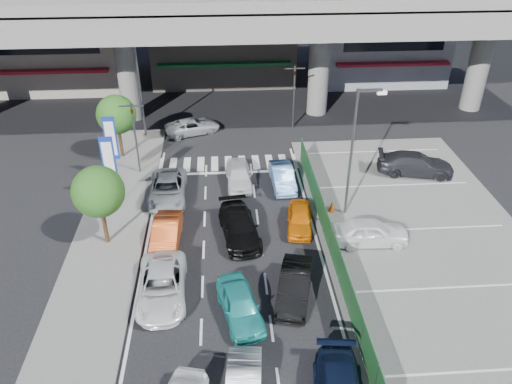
{
  "coord_description": "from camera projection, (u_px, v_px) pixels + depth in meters",
  "views": [
    {
      "loc": [
        -0.23,
        -19.0,
        17.23
      ],
      "look_at": [
        1.54,
        6.21,
        1.65
      ],
      "focal_mm": 35.0,
      "sensor_mm": 36.0,
      "label": 1
    }
  ],
  "objects": [
    {
      "name": "taxi_orange_right",
      "position": [
        300.0,
        219.0,
        29.14
      ],
      "size": [
        1.93,
        3.75,
        1.22
      ],
      "primitive_type": "imported",
      "rotation": [
        0.0,
        0.0,
        -0.14
      ],
      "color": "orange",
      "rests_on": "ground"
    },
    {
      "name": "wagon_silver_front_left",
      "position": [
        168.0,
        189.0,
        31.79
      ],
      "size": [
        2.35,
        4.99,
        1.38
      ],
      "primitive_type": "imported",
      "rotation": [
        0.0,
        0.0,
        0.01
      ],
      "color": "#9FA2A5",
      "rests_on": "ground"
    },
    {
      "name": "hatch_black_mid_right",
      "position": [
        294.0,
        286.0,
        24.15
      ],
      "size": [
        2.41,
        4.41,
        1.38
      ],
      "primitive_type": "imported",
      "rotation": [
        0.0,
        0.0,
        -0.24
      ],
      "color": "black",
      "rests_on": "ground"
    },
    {
      "name": "tree_near",
      "position": [
        98.0,
        192.0,
        26.39
      ],
      "size": [
        2.8,
        2.8,
        4.8
      ],
      "color": "#382314",
      "rests_on": "ground"
    },
    {
      "name": "sedan_black_mid",
      "position": [
        239.0,
        227.0,
        28.33
      ],
      "size": [
        2.62,
        4.99,
        1.38
      ],
      "primitive_type": "imported",
      "rotation": [
        0.0,
        0.0,
        0.15
      ],
      "color": "black",
      "rests_on": "ground"
    },
    {
      "name": "street_lamp_right",
      "position": [
        355.0,
        143.0,
        28.21
      ],
      "size": [
        1.65,
        0.22,
        8.0
      ],
      "color": "#595B60",
      "rests_on": "ground"
    },
    {
      "name": "traffic_light_left",
      "position": [
        133.0,
        121.0,
        32.95
      ],
      "size": [
        1.6,
        1.24,
        5.2
      ],
      "color": "#595B60",
      "rests_on": "ground"
    },
    {
      "name": "tree_far",
      "position": [
        116.0,
        115.0,
        35.26
      ],
      "size": [
        2.8,
        2.8,
        4.8
      ],
      "color": "#382314",
      "rests_on": "ground"
    },
    {
      "name": "ground",
      "position": [
        234.0,
        285.0,
        25.19
      ],
      "size": [
        120.0,
        120.0,
        0.0
      ],
      "primitive_type": "plane",
      "color": "black",
      "rests_on": "ground"
    },
    {
      "name": "taxi_orange_left",
      "position": [
        166.0,
        234.0,
        27.71
      ],
      "size": [
        1.63,
        4.19,
        1.36
      ],
      "primitive_type": "imported",
      "rotation": [
        0.0,
        0.0,
        -0.05
      ],
      "color": "#E85821",
      "rests_on": "ground"
    },
    {
      "name": "sidewalk_left",
      "position": [
        108.0,
        242.0,
        28.14
      ],
      "size": [
        4.0,
        30.0,
        0.12
      ],
      "primitive_type": "cube",
      "color": "#5E5F5C",
      "rests_on": "ground"
    },
    {
      "name": "fence_run",
      "position": [
        335.0,
        254.0,
        25.88
      ],
      "size": [
        0.16,
        22.0,
        1.8
      ],
      "primitive_type": null,
      "color": "#1B5124",
      "rests_on": "ground"
    },
    {
      "name": "sedan_white_front_mid",
      "position": [
        239.0,
        175.0,
        33.35
      ],
      "size": [
        1.75,
        4.1,
        1.38
      ],
      "primitive_type": "imported",
      "rotation": [
        0.0,
        0.0,
        0.03
      ],
      "color": "silver",
      "rests_on": "ground"
    },
    {
      "name": "building_center",
      "position": [
        222.0,
        1.0,
        49.26
      ],
      "size": [
        14.0,
        10.9,
        15.0
      ],
      "color": "gray",
      "rests_on": "ground"
    },
    {
      "name": "parked_sedan_white",
      "position": [
        370.0,
        232.0,
        27.72
      ],
      "size": [
        4.4,
        1.92,
        1.48
      ],
      "primitive_type": "imported",
      "rotation": [
        0.0,
        0.0,
        1.53
      ],
      "color": "white",
      "rests_on": "parking_lot"
    },
    {
      "name": "signboard_near",
      "position": [
        109.0,
        162.0,
        29.94
      ],
      "size": [
        0.8,
        0.14,
        4.7
      ],
      "color": "#595B60",
      "rests_on": "ground"
    },
    {
      "name": "sedan_white_mid_left",
      "position": [
        162.0,
        286.0,
        24.14
      ],
      "size": [
        2.47,
        5.05,
        1.38
      ],
      "primitive_type": "imported",
      "rotation": [
        0.0,
        0.0,
        0.04
      ],
      "color": "white",
      "rests_on": "ground"
    },
    {
      "name": "crossing_wagon_silver",
      "position": [
        193.0,
        126.0,
        40.32
      ],
      "size": [
        4.8,
        3.36,
        1.22
      ],
      "primitive_type": "imported",
      "rotation": [
        0.0,
        0.0,
        1.91
      ],
      "color": "#B2B4BA",
      "rests_on": "ground"
    },
    {
      "name": "expressway",
      "position": [
        223.0,
        11.0,
        39.28
      ],
      "size": [
        64.0,
        14.0,
        10.75
      ],
      "color": "slate",
      "rests_on": "ground"
    },
    {
      "name": "street_lamp_left",
      "position": [
        141.0,
        79.0,
        37.6
      ],
      "size": [
        1.65,
        0.22,
        8.0
      ],
      "color": "#595B60",
      "rests_on": "ground"
    },
    {
      "name": "building_east",
      "position": [
        381.0,
        16.0,
        50.14
      ],
      "size": [
        12.0,
        10.9,
        12.0
      ],
      "color": "gray",
      "rests_on": "ground"
    },
    {
      "name": "taxi_teal_mid",
      "position": [
        240.0,
        305.0,
        23.04
      ],
      "size": [
        2.48,
        4.31,
        1.38
      ],
      "primitive_type": "imported",
      "rotation": [
        0.0,
        0.0,
        0.22
      ],
      "color": "teal",
      "rests_on": "ground"
    },
    {
      "name": "kei_truck_front_right",
      "position": [
        282.0,
        177.0,
        33.23
      ],
      "size": [
        1.57,
        4.04,
        1.31
      ],
      "primitive_type": "imported",
      "rotation": [
        0.0,
        0.0,
        0.04
      ],
      "color": "#6192D6",
      "rests_on": "ground"
    },
    {
      "name": "signboard_far",
      "position": [
        111.0,
        140.0,
        32.47
      ],
      "size": [
        0.8,
        0.14,
        4.7
      ],
      "color": "#595B60",
      "rests_on": "ground"
    },
    {
      "name": "building_west",
      "position": [
        56.0,
        16.0,
        47.98
      ],
      "size": [
        12.0,
        10.9,
        13.0
      ],
      "color": "gray",
      "rests_on": "ground"
    },
    {
      "name": "parking_lot",
      "position": [
        432.0,
        251.0,
        27.53
      ],
      "size": [
        12.0,
        28.0,
        0.06
      ],
      "primitive_type": "cube",
      "color": "#5E5F5C",
      "rests_on": "ground"
    },
    {
      "name": "parked_sedan_dgrey",
      "position": [
        416.0,
        164.0,
        34.46
      ],
      "size": [
        5.5,
        3.13,
        1.5
      ],
      "primitive_type": "imported",
      "rotation": [
        0.0,
        0.0,
        1.36
      ],
      "color": "#28282C",
      "rests_on": "parking_lot"
    },
    {
      "name": "traffic_cone",
      "position": [
        332.0,
        206.0,
        30.62
      ],
      "size": [
        0.41,
        0.41,
        0.74
      ],
      "primitive_type": "cone",
      "rotation": [
        0.0,
        0.0,
        0.07
      ],
      "color": "#CF4C0B",
      "rests_on": "parking_lot"
    },
    {
      "name": "traffic_light_right",
      "position": [
        294.0,
        82.0,
        39.59
      ],
      "size": [
        1.6,
        1.24,
        5.2
      ],
      "color": "#595B60",
      "rests_on": "ground"
    }
  ]
}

